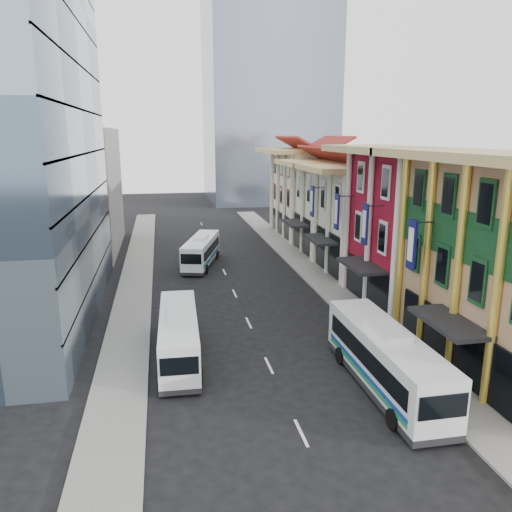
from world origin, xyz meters
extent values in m
plane|color=black|center=(0.00, 0.00, 0.00)|extent=(200.00, 200.00, 0.00)
cube|color=slate|center=(8.50, 22.00, 0.07)|extent=(3.00, 90.00, 0.15)
cube|color=slate|center=(-8.50, 22.00, 0.07)|extent=(3.00, 90.00, 0.15)
cube|color=maroon|center=(14.00, 17.00, 6.00)|extent=(8.00, 10.00, 12.00)
cube|color=#EBE8CD|center=(14.00, 26.50, 5.00)|extent=(8.00, 9.00, 10.00)
cube|color=#EBE8CD|center=(14.00, 35.50, 5.00)|extent=(8.00, 9.00, 10.00)
cube|color=#EBE8CD|center=(14.00, 46.00, 5.50)|extent=(8.00, 12.00, 11.00)
cube|color=gray|center=(-16.00, 42.00, 7.00)|extent=(10.00, 18.00, 14.00)
camera|label=1|loc=(-5.81, -18.55, 13.31)|focal=35.00mm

